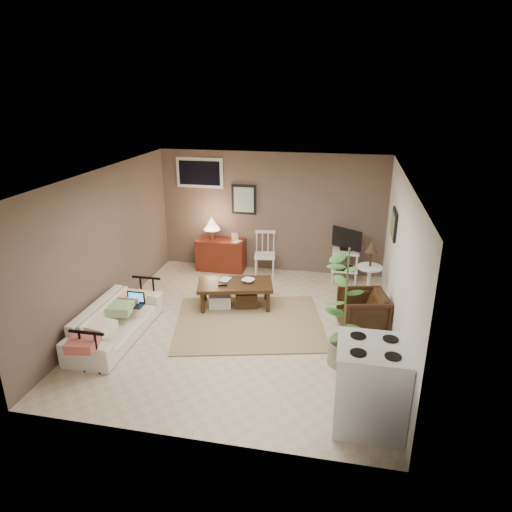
% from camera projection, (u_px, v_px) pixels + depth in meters
% --- Properties ---
extents(floor, '(5.00, 5.00, 0.00)m').
position_uv_depth(floor, '(243.00, 327.00, 7.21)').
color(floor, '#C1B293').
rests_on(floor, ground).
extents(art_back, '(0.50, 0.03, 0.60)m').
position_uv_depth(art_back, '(244.00, 200.00, 9.08)').
color(art_back, black).
extents(art_right, '(0.03, 0.60, 0.45)m').
position_uv_depth(art_right, '(394.00, 224.00, 7.23)').
color(art_right, black).
extents(window, '(0.96, 0.03, 0.60)m').
position_uv_depth(window, '(200.00, 173.00, 9.07)').
color(window, silver).
extents(rug, '(2.69, 2.35, 0.02)m').
position_uv_depth(rug, '(249.00, 323.00, 7.31)').
color(rug, '#948256').
rests_on(rug, floor).
extents(coffee_table, '(1.37, 0.92, 0.47)m').
position_uv_depth(coffee_table, '(235.00, 293.00, 7.77)').
color(coffee_table, '#37200F').
rests_on(coffee_table, floor).
extents(sofa, '(0.54, 1.86, 0.73)m').
position_uv_depth(sofa, '(115.00, 316.00, 6.78)').
color(sofa, beige).
rests_on(sofa, floor).
extents(sofa_pillows, '(0.36, 1.77, 0.13)m').
position_uv_depth(sofa_pillows, '(110.00, 318.00, 6.55)').
color(sofa_pillows, '#F0E8C6').
rests_on(sofa_pillows, sofa).
extents(sofa_end_rails, '(0.50, 1.86, 0.63)m').
position_uv_depth(sofa_end_rails, '(122.00, 320.00, 6.78)').
color(sofa_end_rails, black).
rests_on(sofa_end_rails, floor).
extents(laptop, '(0.29, 0.21, 0.19)m').
position_uv_depth(laptop, '(135.00, 301.00, 7.01)').
color(laptop, black).
rests_on(laptop, sofa).
extents(red_console, '(0.97, 0.43, 1.13)m').
position_uv_depth(red_console, '(220.00, 252.00, 9.33)').
color(red_console, maroon).
rests_on(red_console, floor).
extents(spindle_chair, '(0.45, 0.45, 0.88)m').
position_uv_depth(spindle_chair, '(265.00, 255.00, 9.06)').
color(spindle_chair, silver).
rests_on(spindle_chair, floor).
extents(tv_stand, '(0.56, 0.41, 1.06)m').
position_uv_depth(tv_stand, '(346.00, 254.00, 8.70)').
color(tv_stand, silver).
rests_on(tv_stand, floor).
extents(side_table, '(0.42, 0.42, 1.14)m').
position_uv_depth(side_table, '(370.00, 265.00, 7.77)').
color(side_table, silver).
rests_on(side_table, floor).
extents(armchair, '(0.78, 0.81, 0.70)m').
position_uv_depth(armchair, '(362.00, 311.00, 6.97)').
color(armchair, black).
rests_on(armchair, floor).
extents(potted_plant, '(0.43, 0.43, 1.71)m').
position_uv_depth(potted_plant, '(345.00, 304.00, 5.95)').
color(potted_plant, gray).
rests_on(potted_plant, floor).
extents(stove, '(0.78, 0.72, 1.01)m').
position_uv_depth(stove, '(371.00, 386.00, 4.97)').
color(stove, silver).
rests_on(stove, floor).
extents(bowl, '(0.21, 0.10, 0.21)m').
position_uv_depth(bowl, '(248.00, 276.00, 7.71)').
color(bowl, '#37200F').
rests_on(bowl, coffee_table).
extents(book_table, '(0.16, 0.05, 0.22)m').
position_uv_depth(book_table, '(221.00, 273.00, 7.82)').
color(book_table, '#37200F').
rests_on(book_table, coffee_table).
extents(book_console, '(0.14, 0.08, 0.20)m').
position_uv_depth(book_console, '(234.00, 237.00, 9.09)').
color(book_console, '#37200F').
rests_on(book_console, red_console).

